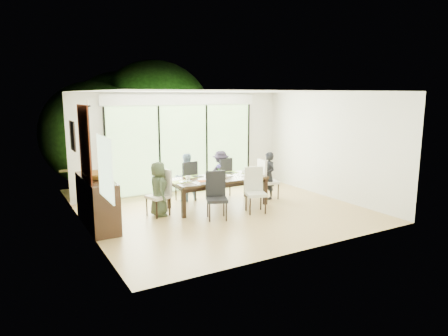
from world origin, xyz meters
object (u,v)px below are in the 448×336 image
cup_b (225,176)px  chair_far_left (186,181)px  person_far_left (186,177)px  vase (218,175)px  chair_near_left (217,196)px  person_far_right (221,174)px  person_left_end (159,189)px  table_top (218,179)px  cup_a (188,178)px  laptop (187,182)px  chair_near_right (256,190)px  bowl (97,176)px  chair_left_end (158,193)px  cup_c (244,172)px  chair_far_right (220,177)px  person_right_end (268,176)px  chair_right_end (269,179)px  sideboard (97,202)px

cup_b → chair_far_left: bearing=122.3°
person_far_left → vase: person_far_left is taller
chair_near_left → person_far_right: 2.00m
person_left_end → person_far_left: same height
cup_b → table_top: bearing=146.3°
cup_a → cup_b: size_ratio=1.24×
chair_far_left → cup_a: 0.78m
laptop → chair_near_right: bearing=-42.7°
cup_b → laptop: bearing=180.0°
person_left_end → bowl: (-1.33, -0.16, 0.46)m
laptop → bowl: size_ratio=0.58×
chair_far_left → chair_left_end: bearing=29.0°
person_left_end → cup_c: bearing=-78.9°
chair_near_right → chair_far_right: bearing=106.4°
chair_far_left → cup_a: bearing=60.3°
person_left_end → laptop: person_left_end is taller
chair_far_right → vase: size_ratio=9.17×
chair_left_end → person_far_right: 2.21m
cup_c → cup_b: bearing=-162.9°
table_top → chair_far_left: chair_far_left is taller
bowl → person_right_end: bearing=2.1°
chair_right_end → chair_far_left: 2.13m
chair_near_right → bowl: bowl is taller
cup_a → chair_far_left: bearing=70.3°
chair_left_end → person_left_end: size_ratio=0.85×
chair_near_right → chair_near_left: bearing=-161.9°
person_left_end → bowl: size_ratio=2.28×
table_top → chair_far_right: (0.55, 0.85, -0.16)m
chair_left_end → person_right_end: person_right_end is taller
chair_far_right → person_far_left: bearing=-13.7°
person_left_end → vase: 1.54m
vase → laptop: 0.91m
person_right_end → cup_b: 1.34m
person_right_end → bowl: person_right_end is taller
laptop → chair_near_left: bearing=-78.5°
person_right_end → cup_c: person_right_end is taller
chair_far_right → chair_right_end: bearing=123.4°
sideboard → bowl: 0.57m
chair_far_left → bowl: 2.63m
chair_left_end → sideboard: 1.31m
person_left_end → person_far_left: size_ratio=1.00×
chair_left_end → person_left_end: (0.02, 0.00, 0.09)m
chair_near_right → chair_far_left: bearing=137.0°
sideboard → cup_c: bearing=2.5°
chair_left_end → cup_b: chair_left_end is taller
chair_left_end → chair_near_right: (2.00, -0.87, 0.00)m
chair_near_right → cup_b: chair_near_right is taller
person_right_end → person_far_left: size_ratio=1.00×
chair_far_left → chair_near_left: same height
chair_left_end → person_far_left: (1.05, 0.83, 0.09)m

